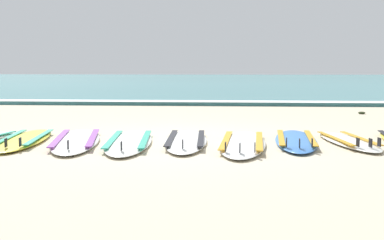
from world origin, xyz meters
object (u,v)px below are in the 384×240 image
at_px(surfboard_7, 348,141).
at_px(surfboard_6, 296,140).
at_px(surfboard_2, 76,140).
at_px(surfboard_5, 242,143).
at_px(surfboard_1, 25,139).
at_px(surfboard_3, 129,142).
at_px(surfboard_4, 186,140).

bearing_deg(surfboard_7, surfboard_6, 178.78).
bearing_deg(surfboard_2, surfboard_5, -2.44).
height_order(surfboard_2, surfboard_7, same).
xyz_separation_m(surfboard_1, surfboard_2, (0.76, -0.01, -0.00)).
height_order(surfboard_5, surfboard_6, same).
bearing_deg(surfboard_2, surfboard_6, 4.08).
relative_size(surfboard_3, surfboard_5, 0.99).
height_order(surfboard_3, surfboard_4, same).
relative_size(surfboard_5, surfboard_7, 1.25).
distance_m(surfboard_4, surfboard_5, 0.81).
xyz_separation_m(surfboard_2, surfboard_3, (0.77, -0.08, 0.00)).
bearing_deg(surfboard_7, surfboard_3, -174.69).
height_order(surfboard_2, surfboard_6, same).
xyz_separation_m(surfboard_2, surfboard_7, (3.81, 0.21, 0.00)).
height_order(surfboard_1, surfboard_3, same).
relative_size(surfboard_2, surfboard_5, 1.04).
distance_m(surfboard_1, surfboard_5, 3.09).
xyz_separation_m(surfboard_4, surfboard_5, (0.79, -0.18, 0.00)).
xyz_separation_m(surfboard_4, surfboard_7, (2.26, 0.13, 0.00)).
height_order(surfboard_2, surfboard_5, same).
bearing_deg(surfboard_3, surfboard_1, 176.84).
bearing_deg(surfboard_6, surfboard_7, -1.22).
distance_m(surfboard_1, surfboard_4, 2.31).
bearing_deg(surfboard_4, surfboard_6, 5.22).
bearing_deg(surfboard_2, surfboard_1, 179.47).
bearing_deg(surfboard_3, surfboard_2, 174.28).
distance_m(surfboard_6, surfboard_7, 0.71).
xyz_separation_m(surfboard_5, surfboard_7, (1.47, 0.30, 0.00)).
xyz_separation_m(surfboard_3, surfboard_4, (0.78, 0.16, 0.00)).
height_order(surfboard_2, surfboard_3, same).
bearing_deg(surfboard_5, surfboard_2, 177.56).
bearing_deg(surfboard_5, surfboard_3, 179.18).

